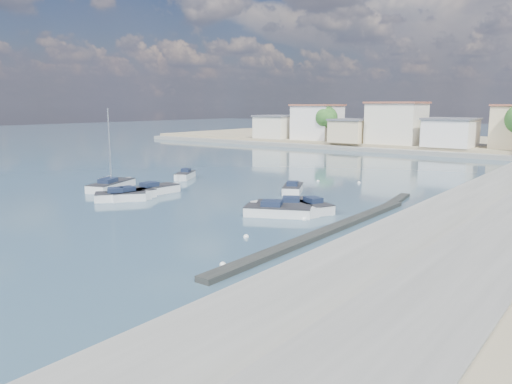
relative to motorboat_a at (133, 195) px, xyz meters
The scene contains 15 objects.
ground 33.22m from the motorboat_a, 63.18° to the left, with size 400.00×400.00×0.00m, color #314E63.
seawall_walkway 33.60m from the motorboat_a, ahead, with size 5.00×90.00×1.80m, color slate.
breakwater 22.02m from the motorboat_a, ahead, with size 2.00×31.02×0.35m.
far_shore_land 83.01m from the motorboat_a, 79.60° to the left, with size 160.00×40.00×1.40m, color gray.
far_shore_quay 62.47m from the motorboat_a, 76.12° to the left, with size 160.00×2.50×0.80m, color slate.
motorboat_a is the anchor object (origin of this frame).
motorboat_b 1.27m from the motorboat_a, 86.42° to the right, with size 4.51×4.91×1.48m.
motorboat_c 17.64m from the motorboat_a, 19.21° to the left, with size 5.39×3.81×1.48m.
motorboat_d 15.58m from the motorboat_a, 15.49° to the left, with size 5.29×4.31×1.48m.
motorboat_e 3.33m from the motorboat_a, 97.20° to the left, with size 2.61×6.11×1.48m.
motorboat_f 16.47m from the motorboat_a, 49.86° to the left, with size 3.66×4.91×1.48m.
motorboat_g 13.52m from the motorboat_a, 113.72° to the left, with size 3.35×4.43×1.48m.
motorboat_h 16.34m from the motorboat_a, ahead, with size 6.05×4.40×1.48m.
sailboat 6.93m from the motorboat_a, 159.56° to the left, with size 4.50×7.21×9.00m.
mooring_buoys 17.31m from the motorboat_a, 19.71° to the left, with size 12.24×33.25×0.38m.
Camera 1 is at (24.20, -20.79, 9.17)m, focal length 35.00 mm.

